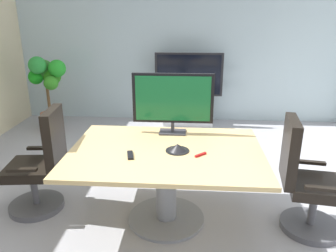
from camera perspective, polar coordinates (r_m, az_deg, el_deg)
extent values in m
plane|color=#99999E|center=(3.57, 0.46, -14.47)|extent=(7.39, 7.39, 0.00)
cube|color=#9EB2B7|center=(6.18, 2.44, 14.05)|extent=(6.13, 0.10, 2.84)
cube|color=tan|center=(3.08, -0.33, -4.53)|extent=(1.80, 1.28, 0.04)
cylinder|color=slate|center=(3.25, -0.32, -10.66)|extent=(0.20, 0.20, 0.72)
cylinder|color=slate|center=(3.43, -0.31, -15.65)|extent=(0.76, 0.76, 0.03)
cylinder|color=#4C4C51|center=(3.86, -21.83, -12.65)|extent=(0.56, 0.56, 0.06)
cylinder|color=#4C4C51|center=(3.76, -22.23, -9.92)|extent=(0.07, 0.07, 0.36)
cube|color=black|center=(3.66, -22.67, -6.89)|extent=(0.53, 0.53, 0.10)
cube|color=black|center=(3.45, -19.16, -2.07)|extent=(0.14, 0.46, 0.60)
cube|color=black|center=(3.83, -21.33, -3.59)|extent=(0.28, 0.08, 0.03)
cube|color=black|center=(3.39, -24.06, -6.98)|extent=(0.28, 0.08, 0.03)
cylinder|color=#4C4C51|center=(3.57, 23.43, -15.63)|extent=(0.56, 0.56, 0.06)
cylinder|color=#4C4C51|center=(3.46, 23.90, -12.76)|extent=(0.07, 0.07, 0.36)
cube|color=black|center=(3.36, 24.41, -9.55)|extent=(0.54, 0.54, 0.10)
cube|color=black|center=(3.17, 20.46, -4.11)|extent=(0.15, 0.46, 0.60)
cube|color=black|center=(3.08, 25.28, -9.86)|extent=(0.28, 0.09, 0.03)
cube|color=black|center=(3.53, 23.55, -5.83)|extent=(0.28, 0.09, 0.03)
cube|color=#333338|center=(3.49, 0.76, -1.07)|extent=(0.28, 0.18, 0.02)
cylinder|color=#333338|center=(3.47, 0.77, -0.17)|extent=(0.04, 0.04, 0.10)
cube|color=black|center=(3.39, 0.80, 4.84)|extent=(0.84, 0.04, 0.52)
cube|color=#14592D|center=(3.37, 0.78, 4.76)|extent=(0.77, 0.01, 0.47)
cube|color=#B7BABC|center=(6.05, 3.51, 2.86)|extent=(0.90, 0.36, 0.55)
cube|color=black|center=(5.88, 3.64, 8.94)|extent=(1.20, 0.06, 0.76)
cube|color=black|center=(5.85, 3.63, 8.88)|extent=(1.12, 0.01, 0.69)
cylinder|color=brown|center=(6.18, -19.66, 0.88)|extent=(0.34, 0.34, 0.30)
cylinder|color=brown|center=(6.08, -20.05, 4.19)|extent=(0.05, 0.05, 0.44)
sphere|color=#229524|center=(5.87, -18.73, 9.47)|extent=(0.29, 0.29, 0.29)
sphere|color=#297C18|center=(6.03, -19.55, 8.15)|extent=(0.31, 0.31, 0.31)
sphere|color=#2C6824|center=(6.09, -20.77, 9.21)|extent=(0.33, 0.33, 0.33)
sphere|color=#179319|center=(6.05, -22.01, 7.92)|extent=(0.25, 0.25, 0.25)
sphere|color=#258732|center=(5.88, -21.80, 9.79)|extent=(0.29, 0.29, 0.29)
sphere|color=#2E801E|center=(5.83, -19.69, 7.07)|extent=(0.24, 0.24, 0.24)
cone|color=black|center=(3.03, 1.66, -3.75)|extent=(0.19, 0.19, 0.07)
cylinder|color=black|center=(3.05, 1.65, -4.29)|extent=(0.22, 0.22, 0.01)
cube|color=black|center=(2.96, -6.59, -5.05)|extent=(0.09, 0.18, 0.02)
cube|color=red|center=(2.96, 5.69, -4.98)|extent=(0.11, 0.10, 0.02)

